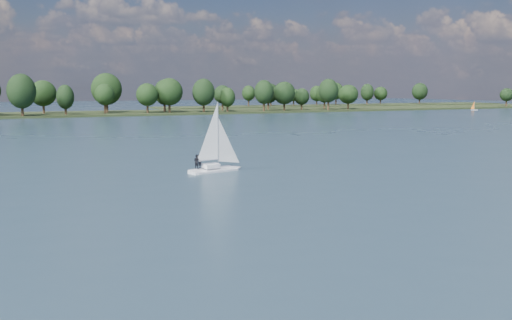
{
  "coord_description": "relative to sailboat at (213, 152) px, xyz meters",
  "views": [
    {
      "loc": [
        -27.53,
        -15.4,
        10.21
      ],
      "look_at": [
        -1.09,
        39.59,
        2.5
      ],
      "focal_mm": 40.0,
      "sensor_mm": 36.0,
      "label": 1
    }
  ],
  "objects": [
    {
      "name": "far_shore",
      "position": [
        2.26,
        162.81,
        -2.51
      ],
      "size": [
        660.0,
        40.0,
        1.5
      ],
      "primitive_type": "cube",
      "color": "black",
      "rests_on": "ground"
    },
    {
      "name": "dinghy_orange",
      "position": [
        182.26,
        131.64,
        -1.41
      ],
      "size": [
        3.01,
        2.62,
        4.63
      ],
      "rotation": [
        0.0,
        0.0,
        -0.63
      ],
      "color": "white",
      "rests_on": "ground"
    },
    {
      "name": "ground",
      "position": [
        2.26,
        50.81,
        -2.51
      ],
      "size": [
        700.0,
        700.0,
        0.0
      ],
      "primitive_type": "plane",
      "color": "#233342",
      "rests_on": "ground"
    },
    {
      "name": "far_shore_back",
      "position": [
        162.26,
        210.81,
        -2.51
      ],
      "size": [
        220.0,
        30.0,
        1.4
      ],
      "primitive_type": "cube",
      "color": "black",
      "rests_on": "ground"
    },
    {
      "name": "sailboat",
      "position": [
        0.0,
        0.0,
        0.0
      ],
      "size": [
        7.08,
        3.59,
        8.97
      ],
      "rotation": [
        0.0,
        0.0,
        0.26
      ],
      "color": "white",
      "rests_on": "ground"
    },
    {
      "name": "treeline",
      "position": [
        -18.54,
        159.41,
        5.47
      ],
      "size": [
        562.59,
        74.38,
        17.14
      ],
      "color": "black",
      "rests_on": "ground"
    }
  ]
}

